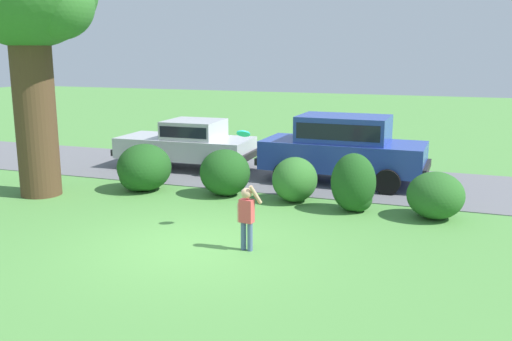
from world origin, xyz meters
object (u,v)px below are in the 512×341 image
(oak_tree_large, at_px, (30,2))
(frisbee, at_px, (243,134))
(parked_suv, at_px, (343,146))
(parked_sedan, at_px, (188,142))
(child_thrower, at_px, (247,214))

(oak_tree_large, height_order, frisbee, oak_tree_large)
(parked_suv, bearing_deg, parked_sedan, 176.80)
(oak_tree_large, distance_m, parked_sedan, 6.20)
(parked_suv, distance_m, child_thrower, 6.16)
(parked_suv, xyz_separation_m, child_thrower, (-0.54, -6.12, -0.36))
(parked_suv, relative_size, child_thrower, 3.67)
(child_thrower, bearing_deg, parked_suv, 84.94)
(oak_tree_large, relative_size, parked_suv, 1.42)
(parked_sedan, xyz_separation_m, parked_suv, (5.02, -0.28, 0.23))
(oak_tree_large, bearing_deg, frisbee, -9.73)
(parked_sedan, height_order, child_thrower, parked_sedan)
(frisbee, bearing_deg, parked_suv, 78.31)
(frisbee, bearing_deg, oak_tree_large, 170.27)
(parked_suv, bearing_deg, frisbee, -101.69)
(child_thrower, xyz_separation_m, frisbee, (-0.50, 1.10, 1.33))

